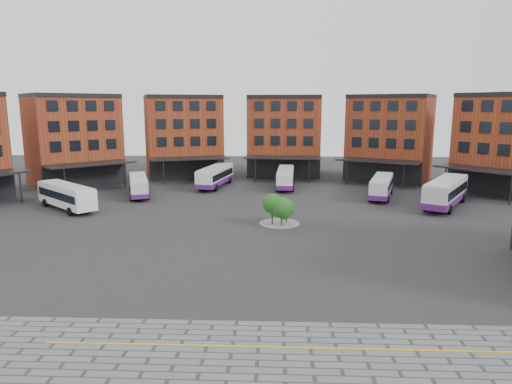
{
  "coord_description": "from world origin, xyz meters",
  "views": [
    {
      "loc": [
        1.42,
        -36.41,
        12.73
      ],
      "look_at": [
        -0.48,
        9.56,
        4.0
      ],
      "focal_mm": 32.0,
      "sensor_mm": 36.0,
      "label": 1
    }
  ],
  "objects_px": {
    "bus_b": "(139,185)",
    "bus_e": "(381,186)",
    "tree_island": "(280,208)",
    "bus_c": "(215,176)",
    "bus_f": "(446,192)",
    "bus_d": "(285,177)",
    "bus_a": "(66,195)"
  },
  "relations": [
    {
      "from": "bus_b",
      "to": "bus_e",
      "type": "bearing_deg",
      "value": -17.78
    },
    {
      "from": "tree_island",
      "to": "bus_c",
      "type": "height_order",
      "value": "tree_island"
    },
    {
      "from": "tree_island",
      "to": "bus_f",
      "type": "xyz_separation_m",
      "value": [
        21.25,
        10.06,
        0.03
      ]
    },
    {
      "from": "bus_b",
      "to": "bus_d",
      "type": "xyz_separation_m",
      "value": [
        21.13,
        7.52,
        0.09
      ]
    },
    {
      "from": "bus_a",
      "to": "bus_b",
      "type": "height_order",
      "value": "bus_a"
    },
    {
      "from": "bus_a",
      "to": "bus_d",
      "type": "bearing_deg",
      "value": -17.81
    },
    {
      "from": "bus_b",
      "to": "bus_e",
      "type": "distance_m",
      "value": 34.43
    },
    {
      "from": "bus_e",
      "to": "bus_f",
      "type": "distance_m",
      "value": 8.91
    },
    {
      "from": "bus_e",
      "to": "bus_a",
      "type": "bearing_deg",
      "value": -149.52
    },
    {
      "from": "bus_b",
      "to": "bus_f",
      "type": "height_order",
      "value": "bus_f"
    },
    {
      "from": "bus_a",
      "to": "bus_e",
      "type": "relative_size",
      "value": 0.93
    },
    {
      "from": "bus_d",
      "to": "bus_e",
      "type": "bearing_deg",
      "value": -25.51
    },
    {
      "from": "bus_d",
      "to": "bus_f",
      "type": "relative_size",
      "value": 0.88
    },
    {
      "from": "bus_f",
      "to": "bus_a",
      "type": "bearing_deg",
      "value": -143.95
    },
    {
      "from": "bus_d",
      "to": "bus_e",
      "type": "distance_m",
      "value": 15.14
    },
    {
      "from": "bus_b",
      "to": "bus_d",
      "type": "relative_size",
      "value": 0.96
    },
    {
      "from": "bus_d",
      "to": "bus_e",
      "type": "height_order",
      "value": "bus_d"
    },
    {
      "from": "bus_b",
      "to": "bus_f",
      "type": "distance_m",
      "value": 41.59
    },
    {
      "from": "bus_a",
      "to": "bus_e",
      "type": "bearing_deg",
      "value": -35.94
    },
    {
      "from": "bus_a",
      "to": "bus_f",
      "type": "bearing_deg",
      "value": -44.5
    },
    {
      "from": "bus_c",
      "to": "bus_e",
      "type": "xyz_separation_m",
      "value": [
        24.41,
        -7.52,
        -0.15
      ]
    },
    {
      "from": "tree_island",
      "to": "bus_a",
      "type": "relative_size",
      "value": 0.44
    },
    {
      "from": "bus_c",
      "to": "bus_f",
      "type": "bearing_deg",
      "value": -12.23
    },
    {
      "from": "bus_a",
      "to": "bus_b",
      "type": "xyz_separation_m",
      "value": [
        6.42,
        8.94,
        -0.32
      ]
    },
    {
      "from": "bus_d",
      "to": "bus_b",
      "type": "bearing_deg",
      "value": -157.36
    },
    {
      "from": "tree_island",
      "to": "bus_b",
      "type": "height_order",
      "value": "tree_island"
    },
    {
      "from": "bus_a",
      "to": "bus_f",
      "type": "relative_size",
      "value": 0.82
    },
    {
      "from": "bus_a",
      "to": "bus_e",
      "type": "distance_m",
      "value": 41.88
    },
    {
      "from": "bus_d",
      "to": "bus_f",
      "type": "distance_m",
      "value": 23.93
    },
    {
      "from": "tree_island",
      "to": "bus_a",
      "type": "distance_m",
      "value": 27.21
    },
    {
      "from": "tree_island",
      "to": "bus_e",
      "type": "height_order",
      "value": "tree_island"
    },
    {
      "from": "tree_island",
      "to": "bus_c",
      "type": "bearing_deg",
      "value": 113.12
    }
  ]
}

